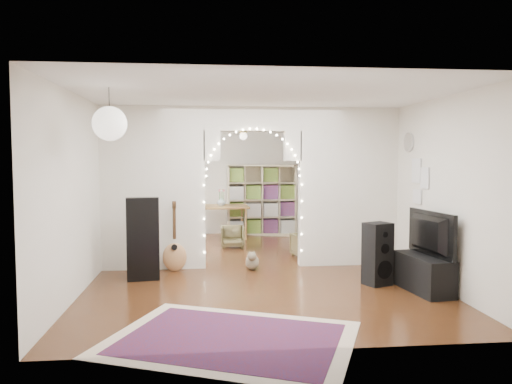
{
  "coord_description": "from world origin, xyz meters",
  "views": [
    {
      "loc": [
        -0.81,
        -8.37,
        1.86
      ],
      "look_at": [
        0.09,
        0.3,
        1.25
      ],
      "focal_mm": 35.0,
      "sensor_mm": 36.0,
      "label": 1
    }
  ],
  "objects": [
    {
      "name": "paper_lantern",
      "position": [
        -1.9,
        -2.4,
        2.25
      ],
      "size": [
        0.4,
        0.4,
        0.4
      ],
      "primitive_type": "sphere",
      "color": "white",
      "rests_on": "ceiling"
    },
    {
      "name": "window",
      "position": [
        -2.47,
        1.8,
        1.5
      ],
      "size": [
        0.04,
        1.2,
        1.4
      ],
      "primitive_type": "cube",
      "color": "white",
      "rests_on": "wall_left"
    },
    {
      "name": "divider_wall",
      "position": [
        0.0,
        0.0,
        1.42
      ],
      "size": [
        5.0,
        0.2,
        2.7
      ],
      "color": "silver",
      "rests_on": "floor"
    },
    {
      "name": "floor",
      "position": [
        0.0,
        0.0,
        0.0
      ],
      "size": [
        7.5,
        7.5,
        0.0
      ],
      "primitive_type": "plane",
      "color": "black",
      "rests_on": "ground"
    },
    {
      "name": "tabby_cat",
      "position": [
        -0.03,
        -0.27,
        0.14
      ],
      "size": [
        0.28,
        0.53,
        0.35
      ],
      "rotation": [
        0.0,
        0.0,
        -0.16
      ],
      "color": "brown",
      "rests_on": "floor"
    },
    {
      "name": "ceiling",
      "position": [
        0.0,
        0.0,
        2.7
      ],
      "size": [
        5.0,
        7.5,
        0.02
      ],
      "primitive_type": "cube",
      "color": "white",
      "rests_on": "wall_back"
    },
    {
      "name": "media_console",
      "position": [
        2.2,
        -1.84,
        0.25
      ],
      "size": [
        0.52,
        1.04,
        0.5
      ],
      "primitive_type": "cube",
      "rotation": [
        0.0,
        0.0,
        0.13
      ],
      "color": "black",
      "rests_on": "floor"
    },
    {
      "name": "wall_back",
      "position": [
        0.0,
        3.75,
        1.35
      ],
      "size": [
        5.0,
        0.02,
        2.7
      ],
      "primitive_type": "cube",
      "color": "silver",
      "rests_on": "floor"
    },
    {
      "name": "flower_vase",
      "position": [
        -0.43,
        3.0,
        0.85
      ],
      "size": [
        0.19,
        0.19,
        0.19
      ],
      "primitive_type": "imported",
      "rotation": [
        0.0,
        0.0,
        0.06
      ],
      "color": "white",
      "rests_on": "dining_table"
    },
    {
      "name": "acoustic_guitar",
      "position": [
        -1.3,
        -0.25,
        0.42
      ],
      "size": [
        0.41,
        0.28,
        0.97
      ],
      "rotation": [
        0.0,
        0.0,
        0.42
      ],
      "color": "#B57948",
      "rests_on": "floor"
    },
    {
      "name": "bookcase",
      "position": [
        0.56,
        3.5,
        0.84
      ],
      "size": [
        1.68,
        0.96,
        1.68
      ],
      "primitive_type": "cube",
      "rotation": [
        0.0,
        0.0,
        -0.35
      ],
      "color": "#C8B891",
      "rests_on": "floor"
    },
    {
      "name": "fairy_lights",
      "position": [
        0.0,
        -0.13,
        1.55
      ],
      "size": [
        1.64,
        0.04,
        1.6
      ],
      "primitive_type": null,
      "color": "#FFEABF",
      "rests_on": "divider_wall"
    },
    {
      "name": "wall_front",
      "position": [
        0.0,
        -3.75,
        1.35
      ],
      "size": [
        5.0,
        0.02,
        2.7
      ],
      "primitive_type": "cube",
      "color": "silver",
      "rests_on": "floor"
    },
    {
      "name": "dining_table",
      "position": [
        -0.43,
        3.0,
        0.68
      ],
      "size": [
        1.25,
        0.88,
        0.76
      ],
      "rotation": [
        0.0,
        0.0,
        0.06
      ],
      "color": "olive",
      "rests_on": "floor"
    },
    {
      "name": "wall_right",
      "position": [
        2.5,
        0.0,
        1.35
      ],
      "size": [
        0.02,
        7.5,
        2.7
      ],
      "primitive_type": "cube",
      "color": "silver",
      "rests_on": "floor"
    },
    {
      "name": "dining_chair_right",
      "position": [
        1.06,
        0.7,
        0.22
      ],
      "size": [
        0.56,
        0.57,
        0.44
      ],
      "primitive_type": "imported",
      "rotation": [
        0.0,
        0.0,
        0.19
      ],
      "color": "brown",
      "rests_on": "floor"
    },
    {
      "name": "ceiling_fan",
      "position": [
        0.0,
        2.0,
        2.4
      ],
      "size": [
        1.1,
        1.1,
        0.3
      ],
      "primitive_type": null,
      "color": "#AD8B39",
      "rests_on": "ceiling"
    },
    {
      "name": "area_rug",
      "position": [
        -0.55,
        -3.4,
        0.01
      ],
      "size": [
        2.96,
        2.63,
        0.02
      ],
      "primitive_type": "cube",
      "rotation": [
        0.0,
        0.0,
        -0.4
      ],
      "color": "maroon",
      "rests_on": "floor"
    },
    {
      "name": "picture_frames",
      "position": [
        2.48,
        -1.0,
        1.5
      ],
      "size": [
        0.02,
        0.5,
        0.7
      ],
      "primitive_type": null,
      "color": "white",
      "rests_on": "wall_right"
    },
    {
      "name": "tv",
      "position": [
        2.2,
        -1.84,
        0.81
      ],
      "size": [
        0.28,
        1.08,
        0.62
      ],
      "primitive_type": "imported",
      "rotation": [
        0.0,
        0.0,
        1.7
      ],
      "color": "black",
      "rests_on": "media_console"
    },
    {
      "name": "guitar_case",
      "position": [
        -1.74,
        -0.8,
        0.63
      ],
      "size": [
        0.5,
        0.22,
        1.26
      ],
      "primitive_type": "cube",
      "rotation": [
        0.0,
        0.0,
        0.14
      ],
      "color": "black",
      "rests_on": "floor"
    },
    {
      "name": "floor_speaker",
      "position": [
        1.69,
        -1.42,
        0.45
      ],
      "size": [
        0.44,
        0.42,
        0.91
      ],
      "rotation": [
        0.0,
        0.0,
        0.39
      ],
      "color": "black",
      "rests_on": "floor"
    },
    {
      "name": "wall_left",
      "position": [
        -2.5,
        0.0,
        1.35
      ],
      "size": [
        0.02,
        7.5,
        2.7
      ],
      "primitive_type": "cube",
      "color": "silver",
      "rests_on": "floor"
    },
    {
      "name": "wall_clock",
      "position": [
        2.48,
        -0.6,
        2.1
      ],
      "size": [
        0.03,
        0.31,
        0.31
      ],
      "primitive_type": "cylinder",
      "rotation": [
        0.0,
        1.57,
        0.0
      ],
      "color": "white",
      "rests_on": "wall_right"
    },
    {
      "name": "dining_chair_left",
      "position": [
        -0.24,
        1.8,
        0.22
      ],
      "size": [
        0.49,
        0.5,
        0.45
      ],
      "primitive_type": "imported",
      "rotation": [
        0.0,
        0.0,
        -0.02
      ],
      "color": "brown",
      "rests_on": "floor"
    }
  ]
}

